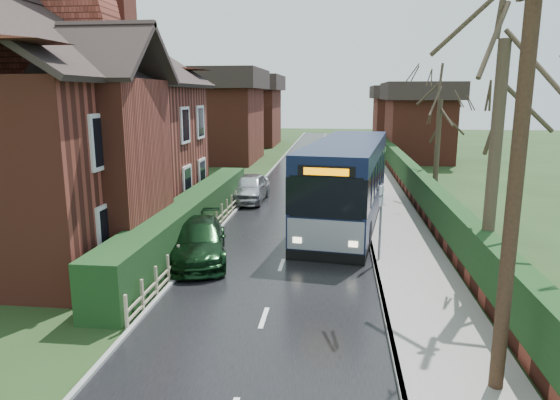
# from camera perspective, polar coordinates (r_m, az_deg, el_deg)

# --- Properties ---
(ground) EXTENTS (140.00, 140.00, 0.00)m
(ground) POSITION_cam_1_polar(r_m,az_deg,el_deg) (14.70, -0.70, -10.07)
(ground) COLOR #27421C
(ground) RESTS_ON ground
(road) EXTENTS (6.00, 100.00, 0.02)m
(road) POSITION_cam_1_polar(r_m,az_deg,el_deg) (24.22, 2.28, -1.19)
(road) COLOR black
(road) RESTS_ON ground
(pavement) EXTENTS (2.50, 100.00, 0.14)m
(pavement) POSITION_cam_1_polar(r_m,az_deg,el_deg) (24.27, 12.34, -1.29)
(pavement) COLOR slate
(pavement) RESTS_ON ground
(kerb_right) EXTENTS (0.12, 100.00, 0.14)m
(kerb_right) POSITION_cam_1_polar(r_m,az_deg,el_deg) (24.18, 9.51, -1.23)
(kerb_right) COLOR gray
(kerb_right) RESTS_ON ground
(kerb_left) EXTENTS (0.12, 100.00, 0.10)m
(kerb_left) POSITION_cam_1_polar(r_m,az_deg,el_deg) (24.61, -4.82, -0.91)
(kerb_left) COLOR gray
(kerb_left) RESTS_ON ground
(front_hedge) EXTENTS (1.20, 16.00, 1.60)m
(front_hedge) POSITION_cam_1_polar(r_m,az_deg,el_deg) (19.92, -10.07, -1.92)
(front_hedge) COLOR #133315
(front_hedge) RESTS_ON ground
(picket_fence) EXTENTS (0.10, 16.00, 0.90)m
(picket_fence) POSITION_cam_1_polar(r_m,az_deg,el_deg) (19.81, -7.95, -2.97)
(picket_fence) COLOR #988B67
(picket_fence) RESTS_ON ground
(right_wall_hedge) EXTENTS (0.60, 50.00, 1.80)m
(right_wall_hedge) POSITION_cam_1_polar(r_m,az_deg,el_deg) (24.29, 16.08, 0.82)
(right_wall_hedge) COLOR maroon
(right_wall_hedge) RESTS_ON ground
(brick_house) EXTENTS (9.30, 14.60, 10.30)m
(brick_house) POSITION_cam_1_polar(r_m,az_deg,el_deg) (21.11, -23.42, 7.89)
(brick_house) COLOR maroon
(brick_house) RESTS_ON ground
(bus) EXTENTS (4.26, 12.02, 3.57)m
(bus) POSITION_cam_1_polar(r_m,az_deg,el_deg) (21.98, 7.67, 2.05)
(bus) COLOR black
(bus) RESTS_ON ground
(car_silver) EXTENTS (1.80, 4.27, 1.44)m
(car_silver) POSITION_cam_1_polar(r_m,az_deg,el_deg) (26.27, -3.49, 1.42)
(car_silver) COLOR silver
(car_silver) RESTS_ON ground
(car_green) EXTENTS (2.94, 4.94, 1.34)m
(car_green) POSITION_cam_1_polar(r_m,az_deg,el_deg) (17.18, -9.40, -4.59)
(car_green) COLOR black
(car_green) RESTS_ON ground
(car_distant) EXTENTS (1.52, 4.24, 1.39)m
(car_distant) POSITION_cam_1_polar(r_m,az_deg,el_deg) (52.09, 6.87, 6.56)
(car_distant) COLOR black
(car_distant) RESTS_ON ground
(bus_stop_sign) EXTENTS (0.19, 0.40, 2.69)m
(bus_stop_sign) POSITION_cam_1_polar(r_m,az_deg,el_deg) (16.62, 11.45, -1.30)
(bus_stop_sign) COLOR slate
(bus_stop_sign) RESTS_ON ground
(telegraph_pole) EXTENTS (0.26, 0.98, 7.64)m
(telegraph_pole) POSITION_cam_1_polar(r_m,az_deg,el_deg) (9.52, 25.24, 0.84)
(telegraph_pole) COLOR black
(telegraph_pole) RESTS_ON ground
(tree_right_near) EXTENTS (4.59, 4.59, 9.92)m
(tree_right_near) POSITION_cam_1_polar(r_m,az_deg,el_deg) (14.84, 24.51, 18.27)
(tree_right_near) COLOR #382D21
(tree_right_near) RESTS_ON ground
(tree_right_far) EXTENTS (3.89, 3.89, 7.52)m
(tree_right_far) POSITION_cam_1_polar(r_m,az_deg,el_deg) (28.02, 17.91, 11.60)
(tree_right_far) COLOR #32281E
(tree_right_far) RESTS_ON ground
(tree_house_side) EXTENTS (4.34, 4.34, 9.86)m
(tree_house_side) POSITION_cam_1_polar(r_m,az_deg,el_deg) (35.11, -20.05, 14.27)
(tree_house_side) COLOR #372920
(tree_house_side) RESTS_ON ground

